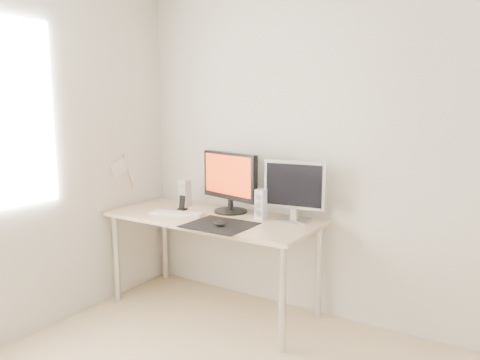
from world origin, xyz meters
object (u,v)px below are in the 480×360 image
at_px(main_monitor, 230,180).
at_px(second_monitor, 295,188).
at_px(mouse, 219,223).
at_px(speaker_right, 261,204).
at_px(speaker_left, 185,193).
at_px(desk, 213,226).
at_px(phone_dock, 182,206).
at_px(keyboard, 177,213).

bearing_deg(main_monitor, second_monitor, 1.85).
bearing_deg(mouse, speaker_right, 67.86).
distance_m(mouse, speaker_left, 0.72).
distance_m(second_monitor, speaker_left, 0.98).
distance_m(desk, main_monitor, 0.37).
bearing_deg(phone_dock, speaker_left, 119.44).
distance_m(mouse, keyboard, 0.49).
distance_m(second_monitor, keyboard, 0.92).
distance_m(mouse, phone_dock, 0.60).
bearing_deg(second_monitor, keyboard, -161.12).
relative_size(desk, speaker_left, 7.27).
bearing_deg(keyboard, desk, 21.71).
bearing_deg(mouse, keyboard, 166.05).
height_order(main_monitor, speaker_right, main_monitor).
xyz_separation_m(main_monitor, second_monitor, (0.54, 0.02, -0.01)).
bearing_deg(speaker_left, speaker_right, -3.33).
height_order(speaker_left, keyboard, speaker_left).
xyz_separation_m(mouse, second_monitor, (0.37, 0.41, 0.22)).
relative_size(second_monitor, keyboard, 1.03).
distance_m(main_monitor, phone_dock, 0.45).
bearing_deg(desk, speaker_right, 18.09).
relative_size(speaker_right, keyboard, 0.50).
relative_size(speaker_left, speaker_right, 1.00).
height_order(main_monitor, keyboard, main_monitor).
relative_size(mouse, speaker_left, 0.46).
height_order(keyboard, phone_dock, phone_dock).
relative_size(mouse, speaker_right, 0.46).
distance_m(main_monitor, second_monitor, 0.54).
distance_m(mouse, desk, 0.32).
xyz_separation_m(speaker_left, speaker_right, (0.74, -0.04, 0.00)).
height_order(mouse, second_monitor, second_monitor).
height_order(mouse, speaker_left, speaker_left).
relative_size(mouse, desk, 0.06).
bearing_deg(second_monitor, speaker_left, -178.45).
bearing_deg(mouse, speaker_left, 147.97).
height_order(mouse, phone_dock, phone_dock).
height_order(speaker_left, phone_dock, speaker_left).
height_order(desk, phone_dock, phone_dock).
bearing_deg(keyboard, speaker_left, 116.73).
xyz_separation_m(mouse, main_monitor, (-0.17, 0.39, 0.23)).
height_order(main_monitor, phone_dock, main_monitor).
bearing_deg(mouse, phone_dock, 154.30).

